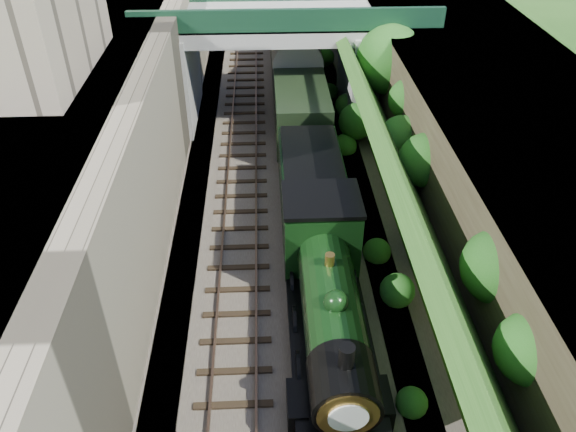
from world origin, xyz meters
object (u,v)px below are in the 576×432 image
object	(u,v)px
tree	(391,62)
tender	(311,187)
road_bridge	(293,51)
locomotive	(328,299)

from	to	relation	value
tree	tender	xyz separation A→B (m)	(-4.71, -7.13, -3.03)
road_bridge	tree	distance (m)	6.02
road_bridge	tree	xyz separation A→B (m)	(4.97, -3.35, 0.57)
tree	locomotive	distance (m)	15.49
road_bridge	locomotive	world-z (taller)	road_bridge
tree	locomotive	xyz separation A→B (m)	(-4.71, -14.49, -2.75)
locomotive	tender	distance (m)	7.37
locomotive	tender	bearing A→B (deg)	90.00
road_bridge	tender	distance (m)	10.77
locomotive	tender	xyz separation A→B (m)	(-0.00, 7.36, -0.27)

